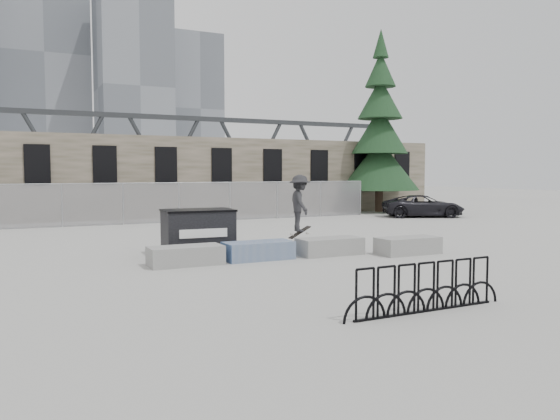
# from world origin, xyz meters

# --- Properties ---
(ground) EXTENTS (120.00, 120.00, 0.00)m
(ground) POSITION_xyz_m (0.00, 0.00, 0.00)
(ground) COLOR #A1A19D
(ground) RESTS_ON ground
(stone_wall) EXTENTS (36.00, 2.58, 4.50)m
(stone_wall) POSITION_xyz_m (0.00, 16.24, 2.26)
(stone_wall) COLOR brown
(stone_wall) RESTS_ON ground
(chainlink_fence) EXTENTS (22.06, 0.06, 2.02)m
(chainlink_fence) POSITION_xyz_m (-0.00, 12.50, 1.04)
(chainlink_fence) COLOR gray
(chainlink_fence) RESTS_ON ground
(planter_far_left) EXTENTS (2.00, 0.90, 0.52)m
(planter_far_left) POSITION_xyz_m (-3.28, -0.05, 0.28)
(planter_far_left) COLOR gray
(planter_far_left) RESTS_ON ground
(planter_center_left) EXTENTS (2.00, 0.90, 0.52)m
(planter_center_left) POSITION_xyz_m (-1.12, -0.05, 0.28)
(planter_center_left) COLOR #2C4C84
(planter_center_left) RESTS_ON ground
(planter_center_right) EXTENTS (2.00, 0.90, 0.52)m
(planter_center_right) POSITION_xyz_m (1.22, -0.17, 0.28)
(planter_center_right) COLOR gray
(planter_center_right) RESTS_ON ground
(planter_offset) EXTENTS (2.00, 0.90, 0.52)m
(planter_offset) POSITION_xyz_m (3.50, -1.08, 0.28)
(planter_offset) COLOR gray
(planter_offset) RESTS_ON ground
(dumpster) EXTENTS (2.19, 1.40, 1.40)m
(dumpster) POSITION_xyz_m (-2.40, 1.62, 0.71)
(dumpster) COLOR black
(dumpster) RESTS_ON ground
(bike_rack) EXTENTS (3.59, 0.11, 0.90)m
(bike_rack) POSITION_xyz_m (-0.77, -6.83, 0.44)
(bike_rack) COLOR black
(bike_rack) RESTS_ON ground
(spruce_tree) EXTENTS (5.05, 5.05, 11.50)m
(spruce_tree) POSITION_xyz_m (13.49, 14.08, 4.54)
(spruce_tree) COLOR #38281E
(spruce_tree) RESTS_ON ground
(skyline_towers) EXTENTS (58.00, 28.00, 48.00)m
(skyline_towers) POSITION_xyz_m (-1.01, 93.81, 20.79)
(skyline_towers) COLOR slate
(skyline_towers) RESTS_ON ground
(truss_bridge) EXTENTS (70.00, 3.00, 9.80)m
(truss_bridge) POSITION_xyz_m (10.00, 55.00, 4.13)
(truss_bridge) COLOR #2D3033
(truss_bridge) RESTS_ON ground
(suv) EXTENTS (4.93, 3.67, 1.24)m
(suv) POSITION_xyz_m (13.31, 9.65, 0.62)
(suv) COLOR black
(suv) RESTS_ON ground
(skateboarder) EXTENTS (0.88, 1.25, 1.98)m
(skateboarder) POSITION_xyz_m (0.54, 0.51, 1.57)
(skateboarder) COLOR #262628
(skateboarder) RESTS_ON ground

